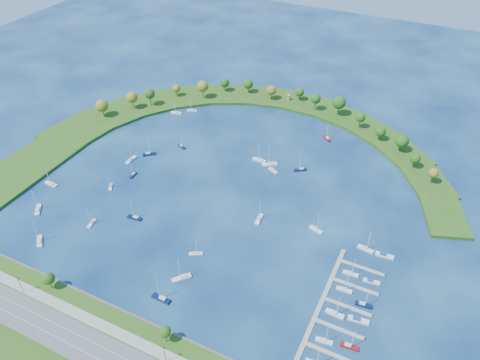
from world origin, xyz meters
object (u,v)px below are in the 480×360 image
at_px(moored_boat_0, 111,187).
at_px(moored_boat_12, 92,223).
at_px(docked_boat_2, 324,340).
at_px(docked_boat_9, 371,281).
at_px(docked_boat_8, 351,273).
at_px(moored_boat_15, 192,110).
at_px(moored_boat_1, 300,169).
at_px(moored_boat_4, 273,170).
at_px(moored_boat_18, 39,241).
at_px(docked_boat_4, 335,313).
at_px(moored_boat_3, 259,160).
at_px(moored_boat_21, 51,184).
at_px(moored_boat_14, 38,209).
at_px(docked_boat_3, 349,346).
at_px(moored_boat_8, 196,253).
at_px(moored_boat_17, 316,229).
at_px(moored_boat_19, 270,164).
at_px(moored_boat_20, 161,298).
at_px(dock_system, 334,314).
at_px(docked_boat_6, 344,289).
at_px(docked_boat_7, 364,304).
at_px(docked_boat_5, 358,320).
at_px(moored_boat_6, 133,175).
at_px(moored_boat_7, 135,217).
at_px(moored_boat_13, 182,277).
at_px(docked_boat_10, 365,249).
at_px(docked_boat_11, 384,255).
at_px(moored_boat_9, 176,112).
at_px(moored_boat_5, 131,159).
at_px(harbor_tower, 289,97).
at_px(moored_boat_16, 327,138).

bearing_deg(moored_boat_0, moored_boat_12, -12.19).
distance_m(docked_boat_2, docked_boat_9, 42.83).
bearing_deg(docked_boat_8, moored_boat_15, 141.35).
relative_size(moored_boat_1, moored_boat_4, 1.09).
height_order(moored_boat_18, docked_boat_4, moored_boat_18).
height_order(moored_boat_3, moored_boat_21, moored_boat_3).
height_order(moored_boat_14, docked_boat_3, moored_boat_14).
height_order(moored_boat_8, docked_boat_2, docked_boat_2).
height_order(moored_boat_0, docked_boat_2, docked_boat_2).
bearing_deg(moored_boat_17, moored_boat_18, -132.60).
bearing_deg(moored_boat_21, docked_boat_4, 178.25).
xyz_separation_m(moored_boat_17, docked_boat_3, (36.10, -61.78, -0.00)).
relative_size(moored_boat_14, moored_boat_19, 0.95).
relative_size(moored_boat_8, moored_boat_12, 1.01).
xyz_separation_m(moored_boat_0, docked_boat_8, (150.42, -2.27, 0.04)).
relative_size(moored_boat_15, moored_boat_20, 0.81).
bearing_deg(dock_system, docked_boat_6, 89.14).
bearing_deg(moored_boat_8, moored_boat_19, 56.31).
distance_m(docked_boat_2, docked_boat_7, 28.24).
distance_m(moored_boat_14, moored_boat_21, 23.91).
height_order(docked_boat_2, docked_boat_5, docked_boat_2).
height_order(moored_boat_6, moored_boat_17, moored_boat_17).
xyz_separation_m(moored_boat_7, docked_boat_3, (131.02, -25.71, -0.03)).
bearing_deg(docked_boat_6, docked_boat_3, -74.18).
relative_size(moored_boat_20, docked_boat_6, 1.26).
xyz_separation_m(moored_boat_3, docked_boat_7, (90.78, -83.61, -0.06)).
relative_size(moored_boat_13, moored_boat_14, 1.01).
distance_m(docked_boat_2, docked_boat_6, 30.70).
relative_size(moored_boat_6, docked_boat_10, 0.76).
height_order(moored_boat_8, moored_boat_12, moored_boat_8).
bearing_deg(docked_boat_11, moored_boat_21, -174.96).
distance_m(moored_boat_7, docked_boat_9, 131.68).
bearing_deg(moored_boat_9, moored_boat_5, 84.41).
height_order(moored_boat_6, moored_boat_19, moored_boat_19).
relative_size(docked_boat_8, docked_boat_10, 0.89).
bearing_deg(moored_boat_6, docked_boat_4, 66.97).
bearing_deg(moored_boat_15, moored_boat_19, 134.45).
height_order(harbor_tower, moored_boat_5, moored_boat_5).
xyz_separation_m(moored_boat_3, moored_boat_17, (54.68, -45.76, -0.06)).
distance_m(moored_boat_4, moored_boat_5, 93.77).
relative_size(dock_system, moored_boat_4, 7.57).
height_order(moored_boat_5, moored_boat_15, moored_boat_5).
bearing_deg(docked_boat_2, dock_system, 84.86).
relative_size(moored_boat_5, moored_boat_17, 1.15).
relative_size(moored_boat_17, docked_boat_10, 0.92).
height_order(moored_boat_16, moored_boat_21, moored_boat_21).
xyz_separation_m(moored_boat_13, docked_boat_10, (75.94, 59.03, -0.04)).
xyz_separation_m(moored_boat_3, moored_boat_6, (-65.10, -49.71, -0.11)).
height_order(moored_boat_4, moored_boat_20, moored_boat_20).
relative_size(moored_boat_15, docked_boat_11, 1.19).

